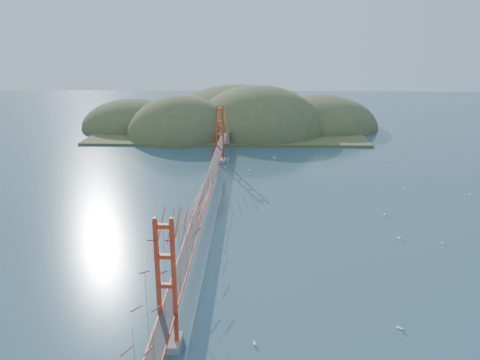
{
  "coord_description": "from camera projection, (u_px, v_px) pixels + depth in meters",
  "views": [
    {
      "loc": [
        7.02,
        -63.39,
        25.19
      ],
      "look_at": [
        5.04,
        0.0,
        5.49
      ],
      "focal_mm": 35.0,
      "sensor_mm": 36.0,
      "label": 1
    }
  ],
  "objects": [
    {
      "name": "ground",
      "position": [
        206.0,
        216.0,
        68.19
      ],
      "size": [
        320.0,
        320.0,
        0.0
      ],
      "primitive_type": "plane",
      "color": "#325465",
      "rests_on": "ground"
    },
    {
      "name": "bridge",
      "position": [
        205.0,
        169.0,
        66.29
      ],
      "size": [
        2.2,
        94.4,
        12.0
      ],
      "color": "gray",
      "rests_on": "ground"
    },
    {
      "name": "far_headlands",
      "position": [
        238.0,
        127.0,
        133.52
      ],
      "size": [
        84.0,
        58.0,
        25.0
      ],
      "color": "brown",
      "rests_on": "ground"
    },
    {
      "name": "sailboat_4",
      "position": [
        405.0,
        188.0,
        79.74
      ],
      "size": [
        0.63,
        0.63,
        0.66
      ],
      "color": "white",
      "rests_on": "ground"
    },
    {
      "name": "sailboat_8",
      "position": [
        385.0,
        166.0,
        93.16
      ],
      "size": [
        0.62,
        0.62,
        0.7
      ],
      "color": "white",
      "rests_on": "ground"
    },
    {
      "name": "sailboat_9",
      "position": [
        470.0,
        194.0,
        76.97
      ],
      "size": [
        0.5,
        0.5,
        0.56
      ],
      "color": "white",
      "rests_on": "ground"
    },
    {
      "name": "sailboat_14",
      "position": [
        384.0,
        214.0,
        68.33
      ],
      "size": [
        0.56,
        0.57,
        0.64
      ],
      "color": "white",
      "rests_on": "ground"
    },
    {
      "name": "sailboat_0",
      "position": [
        399.0,
        237.0,
        60.49
      ],
      "size": [
        0.57,
        0.62,
        0.7
      ],
      "color": "white",
      "rests_on": "ground"
    },
    {
      "name": "sailboat_3",
      "position": [
        249.0,
        170.0,
        90.79
      ],
      "size": [
        0.53,
        0.43,
        0.63
      ],
      "color": "white",
      "rests_on": "ground"
    },
    {
      "name": "sailboat_10",
      "position": [
        254.0,
        342.0,
        39.83
      ],
      "size": [
        0.5,
        0.55,
        0.62
      ],
      "color": "white",
      "rests_on": "ground"
    },
    {
      "name": "sailboat_7",
      "position": [
        360.0,
        169.0,
        91.49
      ],
      "size": [
        0.59,
        0.59,
        0.67
      ],
      "color": "white",
      "rests_on": "ground"
    },
    {
      "name": "sailboat_2",
      "position": [
        399.0,
        327.0,
        41.86
      ],
      "size": [
        0.66,
        0.66,
        0.69
      ],
      "color": "white",
      "rests_on": "ground"
    },
    {
      "name": "sailboat_16",
      "position": [
        340.0,
        173.0,
        88.91
      ],
      "size": [
        0.57,
        0.57,
        0.6
      ],
      "color": "white",
      "rests_on": "ground"
    },
    {
      "name": "sailboat_12",
      "position": [
        274.0,
        157.0,
        99.99
      ],
      "size": [
        0.56,
        0.55,
        0.63
      ],
      "color": "white",
      "rests_on": "ground"
    },
    {
      "name": "sailboat_extra_0",
      "position": [
        442.0,
        243.0,
        58.93
      ],
      "size": [
        0.56,
        0.56,
        0.59
      ],
      "color": "white",
      "rests_on": "ground"
    }
  ]
}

